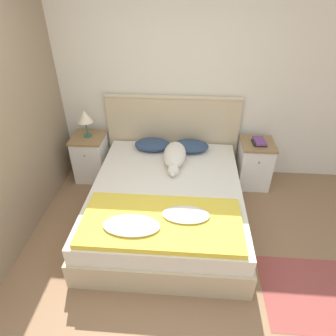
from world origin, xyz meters
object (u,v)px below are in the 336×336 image
Objects in this scene: pillow_left at (152,144)px; pillow_right at (191,146)px; bed at (167,203)px; dog at (175,156)px; nightstand_right at (254,163)px; book_stack at (259,142)px; nightstand_left at (91,157)px; table_lamp at (85,117)px.

pillow_left is 1.00× the size of pillow_right.
dog is at bearing 83.07° from bed.
nightstand_right is at bearing -0.63° from pillow_right.
book_stack reaches higher than pillow_right.
pillow_left and pillow_right have the same top height.
nightstand_left reaches higher than pillow_left.
pillow_left is 0.51m from pillow_right.
book_stack reaches higher than pillow_left.
pillow_right reaches higher than bed.
pillow_left is 0.60× the size of dog.
pillow_left is (0.86, 0.01, 0.23)m from nightstand_left.
pillow_left is at bearing 0.63° from nightstand_left.
nightstand_left is 0.81× the size of dog.
pillow_left is 2.03× the size of book_stack.
pillow_left is (-1.37, 0.01, 0.23)m from nightstand_right.
dog is 1.26m from table_lamp.
dog is at bearing -164.54° from nightstand_right.
book_stack reaches higher than bed.
nightstand_left is (-1.11, 0.79, 0.08)m from bed.
nightstand_right is 0.89m from pillow_right.
bed is 0.90m from pillow_left.
dog reaches higher than nightstand_right.
nightstand_right is 2.74× the size of book_stack.
book_stack reaches higher than dog.
dog is at bearing -122.55° from pillow_right.
nightstand_left is 2.74× the size of book_stack.
bed is 4.31× the size of pillow_right.
dog is 1.10m from book_stack.
bed is 1.53m from table_lamp.
book_stack is (1.12, 0.77, 0.42)m from bed.
table_lamp reaches higher than dog.
nightstand_right is at bearing -0.35° from table_lamp.
book_stack is (2.23, -0.02, 0.34)m from nightstand_left.
dog reaches higher than bed.
dog is 3.38× the size of book_stack.
nightstand_right is 1.35× the size of pillow_left.
bed is 5.63× the size of table_lamp.
nightstand_right is 2.30m from table_lamp.
pillow_right is 1.41m from table_lamp.
bed is 1.37m from nightstand_right.
table_lamp is at bearing 179.15° from book_stack.
table_lamp is at bearing 179.82° from pillow_right.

